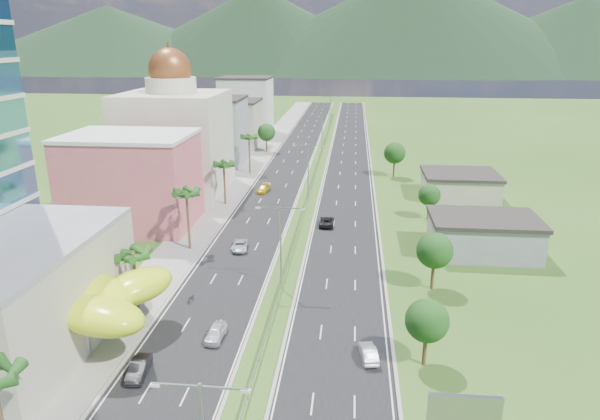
% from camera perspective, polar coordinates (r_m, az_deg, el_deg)
% --- Properties ---
extents(ground, '(500.00, 500.00, 0.00)m').
position_cam_1_polar(ground, '(59.81, -3.32, -12.61)').
color(ground, '#2D5119').
rests_on(ground, ground).
extents(road_left, '(11.00, 260.00, 0.04)m').
position_cam_1_polar(road_left, '(145.00, -0.74, 5.74)').
color(road_left, black).
rests_on(road_left, ground).
extents(road_right, '(11.00, 260.00, 0.04)m').
position_cam_1_polar(road_right, '(144.12, 5.23, 5.59)').
color(road_right, black).
rests_on(road_right, ground).
extents(sidewalk_left, '(7.00, 260.00, 0.12)m').
position_cam_1_polar(sidewalk_left, '(146.35, -4.46, 5.81)').
color(sidewalk_left, gray).
rests_on(sidewalk_left, ground).
extents(median_guardrail, '(0.10, 216.06, 0.76)m').
position_cam_1_polar(median_guardrail, '(126.70, 1.73, 4.24)').
color(median_guardrail, gray).
rests_on(median_guardrail, ground).
extents(streetlight_median_b, '(6.04, 0.25, 11.00)m').
position_cam_1_polar(streetlight_median_b, '(65.83, -2.08, -3.13)').
color(streetlight_median_b, gray).
rests_on(streetlight_median_b, ground).
extents(streetlight_median_c, '(6.04, 0.25, 11.00)m').
position_cam_1_polar(streetlight_median_c, '(103.96, 0.89, 4.71)').
color(streetlight_median_c, gray).
rests_on(streetlight_median_c, ground).
extents(streetlight_median_d, '(6.04, 0.25, 11.00)m').
position_cam_1_polar(streetlight_median_d, '(148.04, 2.39, 8.62)').
color(streetlight_median_d, gray).
rests_on(streetlight_median_d, ground).
extents(streetlight_median_e, '(6.04, 0.25, 11.00)m').
position_cam_1_polar(streetlight_median_e, '(192.54, 3.21, 10.73)').
color(streetlight_median_e, gray).
rests_on(streetlight_median_e, ground).
extents(lime_canopy, '(18.00, 15.00, 7.40)m').
position_cam_1_polar(lime_canopy, '(60.41, -23.35, -8.48)').
color(lime_canopy, '#CCE816').
rests_on(lime_canopy, ground).
extents(pink_shophouse, '(20.00, 15.00, 15.00)m').
position_cam_1_polar(pink_shophouse, '(93.40, -17.50, 2.85)').
color(pink_shophouse, '#CB5363').
rests_on(pink_shophouse, ground).
extents(domed_building, '(20.00, 20.00, 28.70)m').
position_cam_1_polar(domed_building, '(113.61, -13.22, 7.74)').
color(domed_building, '#BEB39D').
rests_on(domed_building, ground).
extents(midrise_grey, '(16.00, 15.00, 16.00)m').
position_cam_1_polar(midrise_grey, '(137.45, -9.42, 8.22)').
color(midrise_grey, gray).
rests_on(midrise_grey, ground).
extents(midrise_beige, '(16.00, 15.00, 13.00)m').
position_cam_1_polar(midrise_beige, '(158.77, -7.35, 9.02)').
color(midrise_beige, '#A9A28B').
rests_on(midrise_beige, ground).
extents(midrise_white, '(16.00, 15.00, 18.00)m').
position_cam_1_polar(midrise_white, '(180.71, -5.75, 10.93)').
color(midrise_white, silver).
rests_on(midrise_white, ground).
extents(billboard, '(5.20, 0.35, 6.20)m').
position_cam_1_polar(billboard, '(42.67, 17.06, -20.33)').
color(billboard, gray).
rests_on(billboard, ground).
extents(shed_near, '(15.00, 10.00, 5.00)m').
position_cam_1_polar(shed_near, '(83.13, 18.96, -2.72)').
color(shed_near, gray).
rests_on(shed_near, ground).
extents(shed_far, '(14.00, 12.00, 4.40)m').
position_cam_1_polar(shed_far, '(111.65, 16.65, 2.47)').
color(shed_far, '#A9A28B').
rests_on(shed_far, ground).
extents(palm_tree_b, '(3.60, 3.60, 8.10)m').
position_cam_1_polar(palm_tree_b, '(62.55, -17.37, -4.82)').
color(palm_tree_b, '#47301C').
rests_on(palm_tree_b, ground).
extents(palm_tree_c, '(3.60, 3.60, 9.60)m').
position_cam_1_polar(palm_tree_c, '(79.78, -12.02, 1.57)').
color(palm_tree_c, '#47301C').
rests_on(palm_tree_c, ground).
extents(palm_tree_d, '(3.60, 3.60, 8.60)m').
position_cam_1_polar(palm_tree_d, '(101.44, -8.14, 4.67)').
color(palm_tree_d, '#47301C').
rests_on(palm_tree_d, ground).
extents(palm_tree_e, '(3.60, 3.60, 9.40)m').
position_cam_1_polar(palm_tree_e, '(125.21, -5.46, 7.60)').
color(palm_tree_e, '#47301C').
rests_on(palm_tree_e, ground).
extents(leafy_tree_lfar, '(4.90, 4.90, 8.05)m').
position_cam_1_polar(leafy_tree_lfar, '(149.92, -3.60, 8.27)').
color(leafy_tree_lfar, '#47301C').
rests_on(leafy_tree_lfar, ground).
extents(leafy_tree_ra, '(4.20, 4.20, 6.90)m').
position_cam_1_polar(leafy_tree_ra, '(53.02, 13.40, -11.43)').
color(leafy_tree_ra, '#47301C').
rests_on(leafy_tree_ra, ground).
extents(leafy_tree_rb, '(4.55, 4.55, 7.47)m').
position_cam_1_polar(leafy_tree_rb, '(68.52, 14.17, -4.24)').
color(leafy_tree_rb, '#47301C').
rests_on(leafy_tree_rb, ground).
extents(leafy_tree_rc, '(3.85, 3.85, 6.33)m').
position_cam_1_polar(leafy_tree_rc, '(95.48, 13.64, 1.55)').
color(leafy_tree_rc, '#47301C').
rests_on(leafy_tree_rc, ground).
extents(leafy_tree_rd, '(4.90, 4.90, 8.05)m').
position_cam_1_polar(leafy_tree_rd, '(123.77, 10.07, 6.01)').
color(leafy_tree_rd, '#47301C').
rests_on(leafy_tree_rd, ground).
extents(mountain_ridge, '(860.00, 140.00, 90.00)m').
position_cam_1_polar(mountain_ridge, '(504.46, 11.93, 13.95)').
color(mountain_ridge, black).
rests_on(mountain_ridge, ground).
extents(car_white_near_left, '(1.84, 4.20, 1.41)m').
position_cam_1_polar(car_white_near_left, '(58.36, -8.99, -12.80)').
color(car_white_near_left, silver).
rests_on(car_white_near_left, road_left).
extents(car_dark_left, '(1.99, 4.54, 1.45)m').
position_cam_1_polar(car_dark_left, '(54.41, -16.81, -15.86)').
color(car_dark_left, black).
rests_on(car_dark_left, road_left).
extents(car_silver_mid_left, '(2.76, 4.93, 1.30)m').
position_cam_1_polar(car_silver_mid_left, '(80.72, -6.41, -3.81)').
color(car_silver_mid_left, '#B6B7BE').
rests_on(car_silver_mid_left, road_left).
extents(car_yellow_far_left, '(2.61, 5.07, 1.41)m').
position_cam_1_polar(car_yellow_far_left, '(110.72, -3.91, 2.28)').
color(car_yellow_far_left, gold).
rests_on(car_yellow_far_left, road_left).
extents(car_silver_right, '(2.06, 4.28, 1.35)m').
position_cam_1_polar(car_silver_right, '(54.95, 7.31, -14.86)').
color(car_silver_right, '#B7B8BF').
rests_on(car_silver_right, road_right).
extents(car_dark_far_right, '(2.38, 5.13, 1.42)m').
position_cam_1_polar(car_dark_far_right, '(90.69, 2.86, -1.22)').
color(car_dark_far_right, black).
rests_on(car_dark_far_right, road_right).
extents(motorcycle, '(0.69, 1.79, 1.12)m').
position_cam_1_polar(motorcycle, '(66.40, -11.58, -9.11)').
color(motorcycle, black).
rests_on(motorcycle, road_left).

